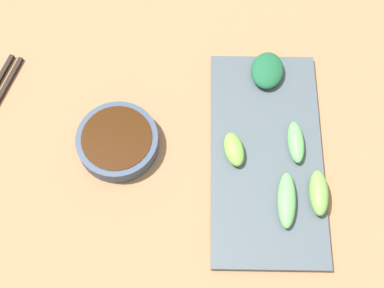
# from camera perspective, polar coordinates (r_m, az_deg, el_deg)

# --- Properties ---
(tabletop) EXTENTS (2.10, 2.10, 0.02)m
(tabletop) POSITION_cam_1_polar(r_m,az_deg,el_deg) (0.91, -0.08, -0.52)
(tabletop) COLOR #936A46
(tabletop) RESTS_ON ground
(sauce_bowl) EXTENTS (0.14, 0.14, 0.03)m
(sauce_bowl) POSITION_cam_1_polar(r_m,az_deg,el_deg) (0.89, -8.11, 0.28)
(sauce_bowl) COLOR #354258
(sauce_bowl) RESTS_ON tabletop
(serving_plate) EXTENTS (0.19, 0.39, 0.01)m
(serving_plate) POSITION_cam_1_polar(r_m,az_deg,el_deg) (0.89, 8.09, -1.21)
(serving_plate) COLOR #444F55
(serving_plate) RESTS_ON tabletop
(broccoli_stalk_0) EXTENTS (0.03, 0.08, 0.02)m
(broccoli_stalk_0) POSITION_cam_1_polar(r_m,az_deg,el_deg) (0.89, 11.27, -0.02)
(broccoli_stalk_0) COLOR #61B95B
(broccoli_stalk_0) RESTS_ON serving_plate
(broccoli_stalk_1) EXTENTS (0.03, 0.08, 0.03)m
(broccoli_stalk_1) POSITION_cam_1_polar(r_m,az_deg,el_deg) (0.87, 13.65, -5.19)
(broccoli_stalk_1) COLOR #6CA446
(broccoli_stalk_1) RESTS_ON serving_plate
(broccoli_leafy_2) EXTENTS (0.07, 0.08, 0.02)m
(broccoli_leafy_2) POSITION_cam_1_polar(r_m,az_deg,el_deg) (0.95, 8.21, 7.95)
(broccoli_leafy_2) COLOR #1A5532
(broccoli_leafy_2) RESTS_ON serving_plate
(broccoli_stalk_3) EXTENTS (0.04, 0.07, 0.02)m
(broccoli_stalk_3) POSITION_cam_1_polar(r_m,az_deg,el_deg) (0.87, 4.60, -0.59)
(broccoli_stalk_3) COLOR #71B93F
(broccoli_stalk_3) RESTS_ON serving_plate
(broccoli_stalk_4) EXTENTS (0.04, 0.10, 0.02)m
(broccoli_stalk_4) POSITION_cam_1_polar(r_m,az_deg,el_deg) (0.85, 10.28, -6.03)
(broccoli_stalk_4) COLOR #5FA358
(broccoli_stalk_4) RESTS_ON serving_plate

